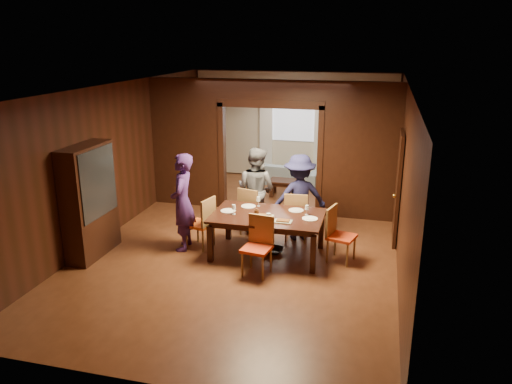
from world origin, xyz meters
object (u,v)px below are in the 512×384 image
(chair_near, at_px, (257,247))
(chair_far_r, at_px, (297,216))
(chair_far_l, at_px, (253,210))
(person_navy, at_px, (299,197))
(person_grey, at_px, (256,190))
(sofa, at_px, (285,173))
(chair_left, at_px, (200,222))
(coffee_table, at_px, (286,188))
(person_purple, at_px, (183,202))
(chair_right, at_px, (342,235))
(dining_table, at_px, (267,235))
(hutch, at_px, (90,201))

(chair_near, bearing_deg, chair_far_r, 85.66)
(chair_far_l, distance_m, chair_far_r, 0.89)
(person_navy, bearing_deg, person_grey, -34.57)
(sofa, relative_size, chair_left, 1.90)
(chair_far_r, relative_size, chair_near, 1.00)
(chair_near, bearing_deg, sofa, 104.80)
(sofa, bearing_deg, chair_far_l, 96.83)
(sofa, height_order, chair_far_r, chair_far_r)
(chair_left, bearing_deg, person_navy, 131.63)
(coffee_table, distance_m, chair_near, 4.32)
(chair_far_l, bearing_deg, person_navy, -164.50)
(person_purple, relative_size, sofa, 0.97)
(person_navy, relative_size, chair_far_r, 1.71)
(chair_right, bearing_deg, chair_far_l, 80.07)
(chair_far_r, xyz_separation_m, chair_near, (-0.37, -1.63, 0.00))
(person_navy, xyz_separation_m, chair_far_r, (-0.03, -0.07, -0.35))
(person_purple, xyz_separation_m, chair_right, (2.85, 0.15, -0.41))
(chair_right, relative_size, chair_far_l, 1.00)
(coffee_table, bearing_deg, chair_left, -105.04)
(coffee_table, height_order, chair_near, chair_near)
(sofa, distance_m, coffee_table, 1.13)
(person_grey, relative_size, chair_far_r, 1.77)
(sofa, distance_m, chair_far_l, 3.69)
(dining_table, height_order, coffee_table, dining_table)
(person_purple, height_order, chair_right, person_purple)
(person_navy, relative_size, chair_left, 1.71)
(chair_near, distance_m, hutch, 3.07)
(chair_far_r, bearing_deg, chair_near, 72.48)
(chair_far_r, xyz_separation_m, hutch, (-3.40, -1.58, 0.52))
(sofa, xyz_separation_m, dining_table, (0.59, -4.60, 0.11))
(sofa, xyz_separation_m, chair_right, (1.89, -4.55, 0.22))
(coffee_table, distance_m, chair_left, 3.61)
(hutch, bearing_deg, chair_far_r, 24.97)
(person_navy, xyz_separation_m, coffee_table, (-0.76, 2.59, -0.63))
(person_grey, relative_size, chair_near, 1.77)
(person_purple, relative_size, person_navy, 1.08)
(person_navy, bearing_deg, chair_right, 112.77)
(person_navy, bearing_deg, hutch, 2.33)
(person_navy, height_order, chair_near, person_navy)
(dining_table, xyz_separation_m, chair_left, (-1.29, 0.03, 0.10))
(person_grey, xyz_separation_m, chair_right, (1.79, -1.03, -0.37))
(chair_far_l, bearing_deg, hutch, 49.31)
(person_navy, height_order, hutch, hutch)
(dining_table, xyz_separation_m, coffee_table, (-0.35, 3.50, -0.18))
(person_navy, bearing_deg, chair_left, 3.99)
(chair_left, relative_size, chair_right, 1.00)
(chair_left, height_order, chair_near, same)
(person_grey, distance_m, chair_far_l, 0.41)
(person_navy, bearing_deg, chair_far_r, 44.65)
(person_navy, xyz_separation_m, chair_left, (-1.69, -0.88, -0.35))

